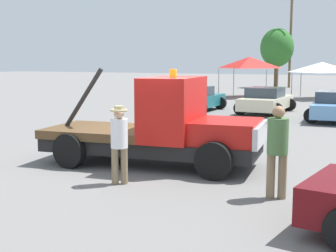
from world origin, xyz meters
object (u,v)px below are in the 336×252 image
object	(u,v)px
parked_car_cream	(266,101)
tree_left	(277,48)
tow_truck	(164,129)
canopy_tent_white	(322,67)
person_near_truck	(278,145)
parked_car_skyblue	(335,106)
person_at_hood	(119,138)
parked_car_teal	(196,99)
canopy_tent_red	(249,62)
utility_pole	(291,35)

from	to	relation	value
parked_car_cream	tree_left	world-z (taller)	tree_left
tow_truck	canopy_tent_white	xyz separation A→B (m)	(0.55, 23.81, 1.27)
person_near_truck	parked_car_skyblue	bearing A→B (deg)	163.44
person_near_truck	parked_car_cream	distance (m)	15.42
person_at_hood	canopy_tent_white	distance (m)	25.90
parked_car_teal	canopy_tent_white	world-z (taller)	canopy_tent_white
parked_car_skyblue	canopy_tent_white	size ratio (longest dim) A/B	1.39
parked_car_cream	parked_car_skyblue	distance (m)	3.87
person_near_truck	person_at_hood	world-z (taller)	person_near_truck
canopy_tent_red	person_near_truck	bearing A→B (deg)	-72.57
parked_car_cream	person_near_truck	bearing A→B (deg)	-164.17
parked_car_teal	person_at_hood	bearing A→B (deg)	-163.80
parked_car_teal	utility_pole	bearing A→B (deg)	0.01
parked_car_cream	parked_car_skyblue	xyz separation A→B (m)	(3.56, -1.50, 0.00)
person_at_hood	parked_car_skyblue	bearing A→B (deg)	139.00
canopy_tent_red	utility_pole	xyz separation A→B (m)	(0.17, 13.68, 2.67)
parked_car_teal	canopy_tent_white	bearing A→B (deg)	-23.35
person_near_truck	person_at_hood	distance (m)	3.37
canopy_tent_red	parked_car_skyblue	bearing A→B (deg)	-57.31
canopy_tent_red	canopy_tent_white	size ratio (longest dim) A/B	1.02
parked_car_cream	parked_car_teal	bearing A→B (deg)	102.97
canopy_tent_white	utility_pole	size ratio (longest dim) A/B	0.35
tow_truck	canopy_tent_white	distance (m)	23.85
tree_left	tow_truck	bearing A→B (deg)	-81.31
tow_truck	utility_pole	size ratio (longest dim) A/B	0.59
parked_car_teal	tow_truck	bearing A→B (deg)	-161.06
person_near_truck	parked_car_teal	size ratio (longest dim) A/B	0.42
parked_car_teal	parked_car_cream	distance (m)	3.69
utility_pole	parked_car_cream	bearing A→B (deg)	-81.22
tree_left	parked_car_cream	bearing A→B (deg)	-78.15
person_near_truck	utility_pole	bearing A→B (deg)	172.82
tow_truck	tree_left	size ratio (longest dim) A/B	1.00
tow_truck	canopy_tent_white	world-z (taller)	canopy_tent_white
canopy_tent_red	tree_left	size ratio (longest dim) A/B	0.60
tow_truck	person_at_hood	size ratio (longest dim) A/B	3.40
parked_car_teal	parked_car_skyblue	distance (m)	7.21
parked_car_skyblue	utility_pole	world-z (taller)	utility_pole
person_near_truck	canopy_tent_red	xyz separation A→B (m)	(-7.82, 24.91, 1.49)
person_near_truck	canopy_tent_white	size ratio (longest dim) A/B	0.53
canopy_tent_red	canopy_tent_white	world-z (taller)	canopy_tent_red
parked_car_teal	utility_pole	xyz separation A→B (m)	(-0.05, 24.48, 4.57)
canopy_tent_white	person_at_hood	bearing A→B (deg)	-91.34
person_near_truck	canopy_tent_red	size ratio (longest dim) A/B	0.52
canopy_tent_red	canopy_tent_white	xyz separation A→B (m)	(5.08, 0.53, -0.32)
person_at_hood	canopy_tent_red	world-z (taller)	canopy_tent_red
person_at_hood	person_near_truck	bearing A→B (deg)	68.10
parked_car_teal	canopy_tent_red	size ratio (longest dim) A/B	1.23
tree_left	utility_pole	size ratio (longest dim) A/B	0.59
utility_pole	tow_truck	bearing A→B (deg)	-83.27
person_near_truck	parked_car_teal	bearing A→B (deg)	-170.09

